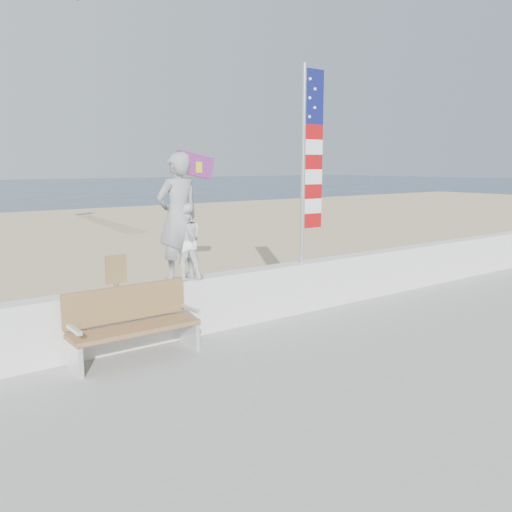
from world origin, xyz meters
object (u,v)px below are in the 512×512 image
(child, at_px, (185,242))
(bench, at_px, (132,322))
(adult, at_px, (178,217))
(flag, at_px, (309,156))

(child, relative_size, bench, 0.66)
(adult, relative_size, child, 1.64)
(adult, bearing_deg, child, 176.04)
(adult, height_order, child, adult)
(bench, relative_size, flag, 0.51)
(adult, height_order, flag, flag)
(child, height_order, flag, flag)
(adult, relative_size, flag, 0.56)
(child, height_order, bench, child)
(child, distance_m, flag, 2.88)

